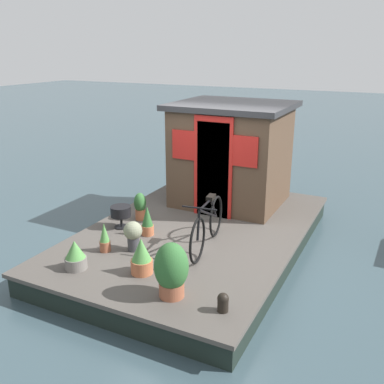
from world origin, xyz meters
TOP-DOWN VIEW (x-y plane):
  - ground_plane at (0.00, 0.00)m, footprint 60.00×60.00m
  - houseboat_deck at (0.00, 0.00)m, footprint 5.17×3.35m
  - houseboat_cabin at (1.47, 0.00)m, footprint 1.88×2.13m
  - bicycle at (-0.61, -0.46)m, footprint 1.61×0.50m
  - potted_plant_ivy at (-1.71, 0.00)m, footprint 0.30×0.30m
  - potted_plant_mint at (-0.61, 0.60)m, footprint 0.20×0.20m
  - potted_plant_succulent at (-1.18, 0.49)m, footprint 0.28×0.28m
  - potted_plant_thyme at (-2.03, -0.64)m, footprint 0.42×0.42m
  - potted_plant_rosemary at (-2.01, 0.88)m, footprint 0.30×0.30m
  - potted_plant_sage at (-0.10, 1.07)m, footprint 0.21×0.21m
  - potted_plant_geranium at (-1.39, 0.85)m, footprint 0.16×0.16m
  - charcoal_grill at (-0.55, 1.16)m, footprint 0.34×0.34m
  - mooring_bollard at (-2.05, -1.32)m, footprint 0.13×0.13m

SIDE VIEW (x-z plane):
  - ground_plane at x=0.00m, z-range 0.00..0.00m
  - houseboat_deck at x=0.00m, z-range 0.00..0.38m
  - mooring_bollard at x=-2.05m, z-range 0.38..0.61m
  - potted_plant_rosemary at x=-2.01m, z-range 0.37..0.78m
  - potted_plant_geranium at x=-1.39m, z-range 0.37..0.81m
  - potted_plant_mint at x=-0.61m, z-range 0.36..0.86m
  - potted_plant_ivy at x=-1.71m, z-range 0.36..0.87m
  - potted_plant_sage at x=-0.10m, z-range 0.38..0.88m
  - potted_plant_succulent at x=-1.18m, z-range 0.42..0.87m
  - charcoal_grill at x=-0.55m, z-range 0.46..0.84m
  - potted_plant_thyme at x=-2.03m, z-range 0.38..1.09m
  - bicycle at x=-0.61m, z-range 0.35..1.15m
  - houseboat_cabin at x=1.47m, z-range 0.39..2.31m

